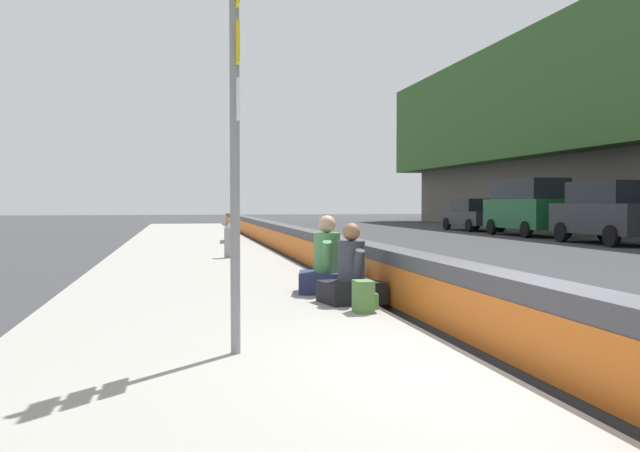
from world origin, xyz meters
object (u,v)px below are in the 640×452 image
(parked_car_fourth, at_px, (609,212))
(route_sign_post, at_px, (235,124))
(seated_person_middle, at_px, (327,268))
(seated_person_foreground, at_px, (351,278))
(backpack, at_px, (364,297))
(fire_hydrant, at_px, (229,240))
(parked_car_midline, at_px, (528,206))
(parked_car_far, at_px, (473,215))

(parked_car_fourth, bearing_deg, route_sign_post, 137.62)
(route_sign_post, relative_size, seated_person_middle, 3.04)
(seated_person_foreground, height_order, backpack, seated_person_foreground)
(seated_person_foreground, xyz_separation_m, parked_car_fourth, (13.23, -12.91, 0.70))
(fire_hydrant, distance_m, parked_car_midline, 18.18)
(fire_hydrant, xyz_separation_m, parked_car_fourth, (5.14, -14.02, 0.60))
(fire_hydrant, distance_m, parked_car_fourth, 14.94)
(fire_hydrant, xyz_separation_m, seated_person_foreground, (-8.10, -1.11, -0.10))
(seated_person_foreground, xyz_separation_m, parked_car_far, (25.33, -13.04, 0.38))
(fire_hydrant, height_order, parked_car_fourth, parked_car_fourth)
(fire_hydrant, height_order, seated_person_foreground, seated_person_foreground)
(seated_person_middle, distance_m, parked_car_midline, 22.60)
(seated_person_foreground, relative_size, backpack, 2.75)
(seated_person_foreground, distance_m, backpack, 0.85)
(parked_car_fourth, bearing_deg, parked_car_midline, -1.45)
(parked_car_far, bearing_deg, seated_person_foreground, 152.76)
(seated_person_foreground, height_order, parked_car_fourth, parked_car_fourth)
(fire_hydrant, distance_m, parked_car_far, 22.30)
(parked_car_midline, bearing_deg, seated_person_foreground, 146.12)
(seated_person_foreground, height_order, parked_car_far, parked_car_far)
(route_sign_post, xyz_separation_m, seated_person_foreground, (2.90, -1.81, -1.75))
(parked_car_midline, height_order, parked_car_far, parked_car_midline)
(seated_person_foreground, relative_size, parked_car_fourth, 0.23)
(seated_person_middle, xyz_separation_m, parked_car_midline, (18.34, -13.17, 0.84))
(seated_person_middle, height_order, backpack, seated_person_middle)
(route_sign_post, bearing_deg, parked_car_far, -27.75)
(seated_person_middle, relative_size, backpack, 2.96)
(route_sign_post, bearing_deg, parked_car_midline, -33.64)
(parked_car_midline, bearing_deg, route_sign_post, 146.36)
(seated_person_foreground, bearing_deg, parked_car_midline, -33.88)
(seated_person_middle, xyz_separation_m, parked_car_fourth, (12.12, -13.01, 0.67))
(route_sign_post, xyz_separation_m, parked_car_far, (28.23, -14.85, -1.37))
(parked_car_midline, bearing_deg, backpack, 147.14)
(backpack, relative_size, parked_car_far, 0.09)
(seated_person_middle, bearing_deg, fire_hydrant, 8.19)
(fire_hydrant, relative_size, seated_person_foreground, 0.80)
(route_sign_post, xyz_separation_m, fire_hydrant, (10.99, -0.70, -1.65))
(fire_hydrant, distance_m, seated_person_foreground, 8.17)
(fire_hydrant, height_order, seated_person_middle, seated_person_middle)
(backpack, bearing_deg, parked_car_far, -26.56)
(seated_person_middle, distance_m, parked_car_far, 27.56)
(seated_person_middle, height_order, parked_car_midline, parked_car_midline)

